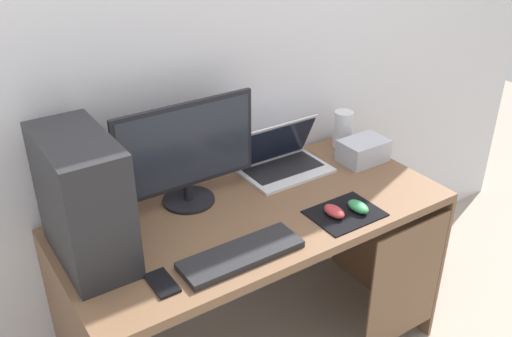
{
  "coord_description": "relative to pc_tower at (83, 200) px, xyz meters",
  "views": [
    {
      "loc": [
        -0.98,
        -1.48,
        1.89
      ],
      "look_at": [
        0.0,
        0.0,
        0.92
      ],
      "focal_mm": 39.76,
      "sensor_mm": 36.0,
      "label": 1
    }
  ],
  "objects": [
    {
      "name": "pc_tower",
      "position": [
        0.0,
        0.0,
        0.0
      ],
      "size": [
        0.2,
        0.41,
        0.43
      ],
      "primitive_type": "cube",
      "color": "#232326",
      "rests_on": "desk"
    },
    {
      "name": "cell_phone",
      "position": [
        0.13,
        -0.26,
        -0.21
      ],
      "size": [
        0.07,
        0.13,
        0.01
      ],
      "primitive_type": "cube",
      "color": "black",
      "rests_on": "desk"
    },
    {
      "name": "mousepad",
      "position": [
        0.86,
        -0.27,
        -0.21
      ],
      "size": [
        0.26,
        0.2,
        0.0
      ],
      "primitive_type": "cube",
      "color": "black",
      "rests_on": "desk"
    },
    {
      "name": "mouse_right",
      "position": [
        0.91,
        -0.29,
        -0.19
      ],
      "size": [
        0.06,
        0.1,
        0.03
      ],
      "primitive_type": "ellipsoid",
      "color": "#338C4C",
      "rests_on": "mousepad"
    },
    {
      "name": "mouse_left",
      "position": [
        0.82,
        -0.26,
        -0.19
      ],
      "size": [
        0.06,
        0.1,
        0.03
      ],
      "primitive_type": "ellipsoid",
      "color": "#B23333",
      "rests_on": "mousepad"
    },
    {
      "name": "laptop",
      "position": [
        0.87,
        0.13,
        -0.17
      ],
      "size": [
        0.36,
        0.24,
        0.21
      ],
      "color": "silver",
      "rests_on": "desk"
    },
    {
      "name": "monitor",
      "position": [
        0.42,
        0.12,
        -0.01
      ],
      "size": [
        0.55,
        0.2,
        0.4
      ],
      "color": "black",
      "rests_on": "desk"
    },
    {
      "name": "projector",
      "position": [
        1.21,
        0.01,
        -0.17
      ],
      "size": [
        0.2,
        0.14,
        0.1
      ],
      "primitive_type": "cube",
      "color": "#B7BCC6",
      "rests_on": "desk"
    },
    {
      "name": "speaker",
      "position": [
        1.23,
        0.17,
        -0.13
      ],
      "size": [
        0.09,
        0.09,
        0.17
      ],
      "primitive_type": "cylinder",
      "color": "silver",
      "rests_on": "desk"
    },
    {
      "name": "desk",
      "position": [
        0.62,
        -0.09,
        -0.36
      ],
      "size": [
        1.46,
        0.67,
        0.74
      ],
      "color": "brown",
      "rests_on": "ground_plane"
    },
    {
      "name": "wall_back",
      "position": [
        0.6,
        0.3,
        0.34
      ],
      "size": [
        4.0,
        0.05,
        2.6
      ],
      "color": "silver",
      "rests_on": "ground_plane"
    },
    {
      "name": "keyboard",
      "position": [
        0.4,
        -0.28,
        -0.2
      ],
      "size": [
        0.42,
        0.14,
        0.02
      ],
      "primitive_type": "cube",
      "color": "#232326",
      "rests_on": "desk"
    }
  ]
}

